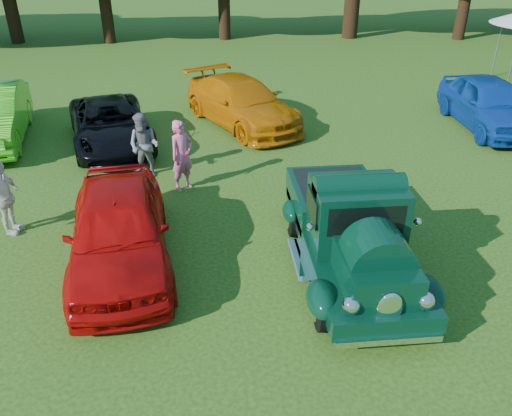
{
  "coord_description": "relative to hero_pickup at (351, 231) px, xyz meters",
  "views": [
    {
      "loc": [
        -1.41,
        -7.44,
        5.89
      ],
      "look_at": [
        -0.6,
        1.19,
        1.1
      ],
      "focal_mm": 35.0,
      "sensor_mm": 36.0,
      "label": 1
    }
  ],
  "objects": [
    {
      "name": "ground",
      "position": [
        -1.18,
        -0.57,
        -0.85
      ],
      "size": [
        120.0,
        120.0,
        0.0
      ],
      "primitive_type": "plane",
      "color": "#204510",
      "rests_on": "ground"
    },
    {
      "name": "hero_pickup",
      "position": [
        0.0,
        0.0,
        0.0
      ],
      "size": [
        2.33,
        5.0,
        1.95
      ],
      "color": "black",
      "rests_on": "ground"
    },
    {
      "name": "red_convertible",
      "position": [
        -4.49,
        0.57,
        -0.04
      ],
      "size": [
        2.54,
        4.97,
        1.62
      ],
      "primitive_type": "imported",
      "rotation": [
        0.0,
        0.0,
        0.14
      ],
      "color": "#AE0907",
      "rests_on": "ground"
    },
    {
      "name": "back_car_black",
      "position": [
        -5.72,
        7.18,
        -0.16
      ],
      "size": [
        3.47,
        5.37,
        1.38
      ],
      "primitive_type": "imported",
      "rotation": [
        0.0,
        0.0,
        0.26
      ],
      "color": "black",
      "rests_on": "ground"
    },
    {
      "name": "back_car_orange",
      "position": [
        -1.51,
        8.71,
        -0.06
      ],
      "size": [
        4.39,
        5.8,
        1.56
      ],
      "primitive_type": "imported",
      "rotation": [
        0.0,
        0.0,
        0.47
      ],
      "color": "#C36706",
      "rests_on": "ground"
    },
    {
      "name": "back_car_blue",
      "position": [
        6.8,
        7.63,
        0.0
      ],
      "size": [
        2.21,
        5.05,
        1.69
      ],
      "primitive_type": "imported",
      "rotation": [
        0.0,
        0.0,
        -0.04
      ],
      "color": "#0D3799",
      "rests_on": "ground"
    },
    {
      "name": "spectator_pink",
      "position": [
        -3.37,
        3.86,
        0.08
      ],
      "size": [
        0.8,
        0.78,
        1.85
      ],
      "primitive_type": "imported",
      "rotation": [
        0.0,
        0.0,
        0.73
      ],
      "color": "#E85F8C",
      "rests_on": "ground"
    },
    {
      "name": "spectator_grey",
      "position": [
        -4.41,
        4.75,
        0.04
      ],
      "size": [
        1.04,
        0.93,
        1.76
      ],
      "primitive_type": "imported",
      "rotation": [
        0.0,
        0.0,
        -0.36
      ],
      "color": "slate",
      "rests_on": "ground"
    },
    {
      "name": "spectator_white",
      "position": [
        -7.13,
        2.0,
        0.01
      ],
      "size": [
        0.63,
        1.07,
        1.71
      ],
      "primitive_type": "imported",
      "rotation": [
        0.0,
        0.0,
        1.34
      ],
      "color": "silver",
      "rests_on": "ground"
    }
  ]
}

